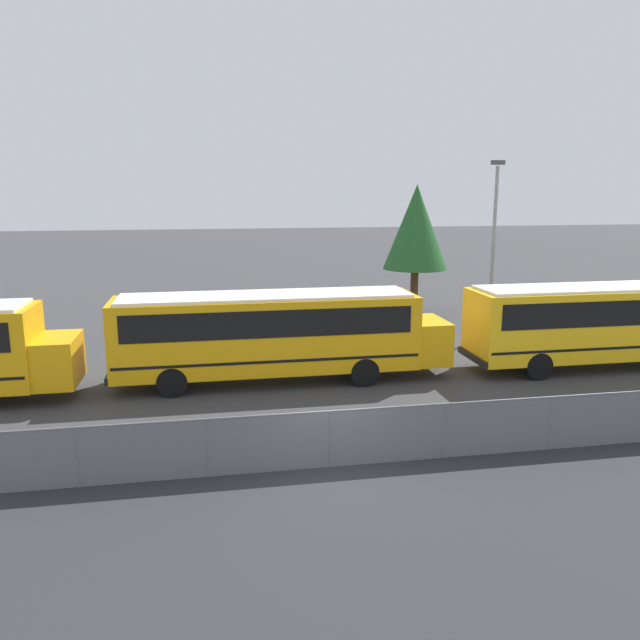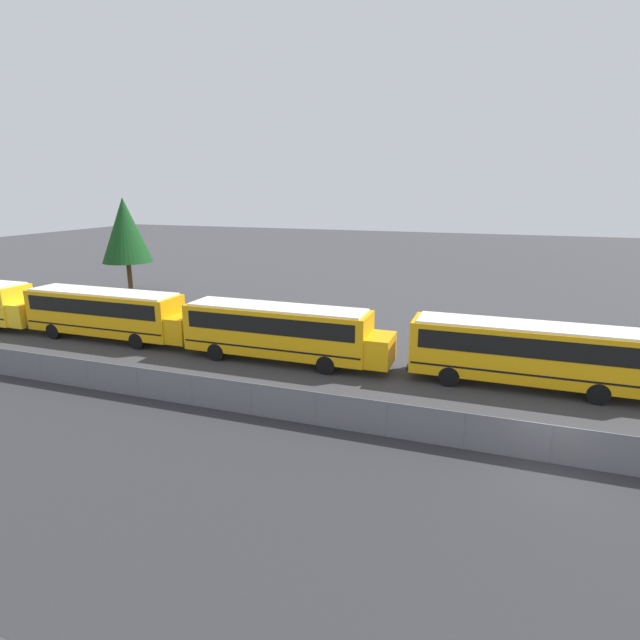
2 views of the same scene
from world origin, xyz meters
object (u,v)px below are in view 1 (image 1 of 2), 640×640
light_pole (493,242)px  tree_0 (416,228)px  school_bus_3 (274,330)px  school_bus_4 (611,319)px

light_pole → tree_0: 6.36m
light_pole → school_bus_3: bearing=-154.0°
school_bus_3 → tree_0: bearing=51.2°
school_bus_3 → tree_0: 14.96m
school_bus_3 → tree_0: size_ratio=1.70×
school_bus_4 → light_pole: light_pole is taller
school_bus_3 → school_bus_4: (13.21, -0.42, 0.00)m
tree_0 → school_bus_3: bearing=-128.8°
school_bus_3 → school_bus_4: size_ratio=1.00×
school_bus_3 → light_pole: light_pole is taller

